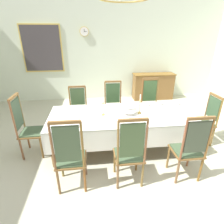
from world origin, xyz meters
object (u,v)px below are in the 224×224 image
(chair_north_b, at_px, (113,105))
(spoon_secondary, at_px, (164,104))
(chair_head_east, at_px, (205,119))
(soup_tureen, at_px, (129,108))
(chair_north_a, at_px, (78,107))
(chair_north_c, at_px, (150,102))
(chair_south_b, at_px, (130,152))
(spoon_primary, at_px, (150,104))
(candlestick_west, at_px, (103,108))
(bowl_far_left, at_px, (76,126))
(chair_south_c, at_px, (190,148))
(bowl_near_right, at_px, (160,104))
(candlestick_east, at_px, (140,106))
(chair_head_west, at_px, (27,126))
(framed_painting, at_px, (42,49))
(sideboard, at_px, (153,86))
(bowl_near_left, at_px, (145,104))
(dining_table, at_px, (121,118))
(chair_south_a, at_px, (70,155))
(mounted_clock, at_px, (84,32))

(chair_north_b, distance_m, spoon_secondary, 1.20)
(chair_head_east, bearing_deg, soup_tureen, 90.00)
(chair_north_a, height_order, chair_north_c, chair_north_c)
(chair_north_a, relative_size, chair_north_c, 0.88)
(chair_south_b, height_order, spoon_primary, chair_south_b)
(chair_north_a, distance_m, candlestick_west, 1.16)
(bowl_far_left, bearing_deg, chair_south_c, -17.97)
(chair_south_c, xyz_separation_m, candlestick_west, (-1.26, 0.97, 0.32))
(bowl_near_right, bearing_deg, chair_south_b, -124.74)
(chair_south_c, xyz_separation_m, chair_north_c, (0.00, 1.94, 0.01))
(chair_north_a, bearing_deg, spoon_primary, 161.42)
(candlestick_west, xyz_separation_m, candlestick_east, (0.71, 0.00, 0.01))
(chair_south_c, height_order, bowl_near_right, chair_south_c)
(chair_north_b, xyz_separation_m, chair_head_east, (1.81, -0.97, -0.02))
(chair_head_west, distance_m, bowl_far_left, 1.04)
(framed_painting, bearing_deg, chair_south_b, -63.74)
(chair_south_b, height_order, sideboard, chair_south_b)
(soup_tureen, bearing_deg, chair_north_c, 51.85)
(candlestick_east, bearing_deg, bowl_near_left, 58.87)
(chair_head_west, relative_size, framed_painting, 0.83)
(chair_north_a, distance_m, spoon_primary, 1.72)
(dining_table, distance_m, bowl_near_right, 1.02)
(chair_head_west, bearing_deg, candlestick_west, 90.00)
(spoon_primary, bearing_deg, chair_north_c, 63.25)
(dining_table, height_order, chair_head_east, chair_head_east)
(chair_south_b, height_order, chair_head_east, chair_south_b)
(bowl_near_left, distance_m, sideboard, 2.72)
(chair_north_a, xyz_separation_m, sideboard, (2.53, 1.92, -0.09))
(chair_head_east, height_order, candlestick_east, candlestick_east)
(bowl_near_left, height_order, bowl_far_left, bowl_near_left)
(chair_south_a, height_order, chair_head_west, chair_south_a)
(soup_tureen, bearing_deg, sideboard, 62.78)
(candlestick_east, distance_m, spoon_primary, 0.57)
(chair_north_a, bearing_deg, chair_head_east, 160.25)
(bowl_near_left, bearing_deg, chair_north_c, 61.54)
(chair_head_west, bearing_deg, chair_south_b, 61.01)
(chair_north_a, relative_size, framed_painting, 0.72)
(chair_north_b, height_order, bowl_far_left, chair_north_b)
(bowl_far_left, bearing_deg, spoon_primary, 27.75)
(chair_north_b, height_order, mounted_clock, mounted_clock)
(candlestick_west, distance_m, bowl_near_right, 1.35)
(chair_north_c, xyz_separation_m, framed_painting, (-2.97, 2.17, 1.14))
(chair_north_c, bearing_deg, chair_south_b, 64.20)
(dining_table, relative_size, candlestick_east, 7.12)
(candlestick_west, height_order, framed_painting, framed_painting)
(chair_north_c, bearing_deg, sideboard, -110.65)
(spoon_secondary, bearing_deg, chair_south_c, -97.77)
(spoon_primary, xyz_separation_m, spoon_secondary, (0.31, 0.02, 0.00))
(chair_north_b, height_order, candlestick_west, chair_north_b)
(bowl_far_left, height_order, sideboard, sideboard)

